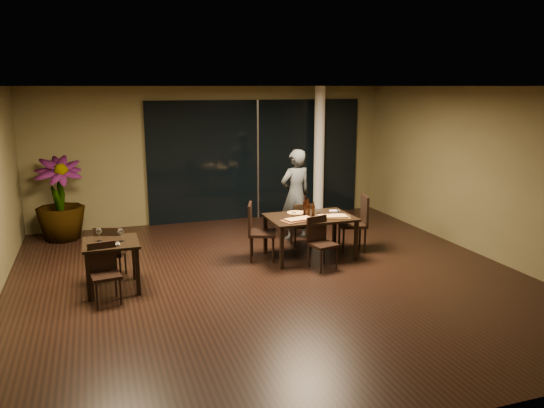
{
  "coord_description": "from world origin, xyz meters",
  "views": [
    {
      "loc": [
        -2.54,
        -7.59,
        3.0
      ],
      "look_at": [
        0.25,
        0.69,
        1.05
      ],
      "focal_mm": 35.0,
      "sensor_mm": 36.0,
      "label": 1
    }
  ],
  "objects_px": {
    "chair_side_near": "(104,269)",
    "bottle_a": "(308,207)",
    "chair_main_near": "(320,239)",
    "diner": "(296,195)",
    "potted_plant": "(60,199)",
    "chair_main_left": "(257,228)",
    "chair_main_far": "(302,222)",
    "main_table": "(310,220)",
    "bottle_c": "(305,205)",
    "side_table": "(111,250)",
    "bottle_b": "(313,209)",
    "chair_main_right": "(357,220)",
    "chair_side_far": "(110,250)"
  },
  "relations": [
    {
      "from": "chair_side_near",
      "to": "bottle_a",
      "type": "bearing_deg",
      "value": 6.2
    },
    {
      "from": "chair_side_near",
      "to": "chair_main_near",
      "type": "bearing_deg",
      "value": -2.91
    },
    {
      "from": "diner",
      "to": "potted_plant",
      "type": "relative_size",
      "value": 1.09
    },
    {
      "from": "chair_main_left",
      "to": "chair_side_near",
      "type": "xyz_separation_m",
      "value": [
        -2.59,
        -1.08,
        -0.09
      ]
    },
    {
      "from": "bottle_a",
      "to": "chair_main_far",
      "type": "bearing_deg",
      "value": 76.25
    },
    {
      "from": "main_table",
      "to": "chair_main_far",
      "type": "relative_size",
      "value": 1.77
    },
    {
      "from": "chair_side_near",
      "to": "chair_main_left",
      "type": "bearing_deg",
      "value": 13.93
    },
    {
      "from": "chair_main_near",
      "to": "chair_main_left",
      "type": "distance_m",
      "value": 1.15
    },
    {
      "from": "diner",
      "to": "bottle_c",
      "type": "bearing_deg",
      "value": 66.41
    },
    {
      "from": "chair_main_near",
      "to": "bottle_c",
      "type": "bearing_deg",
      "value": 75.56
    },
    {
      "from": "bottle_a",
      "to": "main_table",
      "type": "bearing_deg",
      "value": -24.83
    },
    {
      "from": "side_table",
      "to": "bottle_a",
      "type": "xyz_separation_m",
      "value": [
        3.36,
        0.52,
        0.29
      ]
    },
    {
      "from": "side_table",
      "to": "bottle_b",
      "type": "xyz_separation_m",
      "value": [
        3.45,
        0.49,
        0.26
      ]
    },
    {
      "from": "bottle_b",
      "to": "bottle_c",
      "type": "xyz_separation_m",
      "value": [
        -0.09,
        0.15,
        0.04
      ]
    },
    {
      "from": "potted_plant",
      "to": "side_table",
      "type": "bearing_deg",
      "value": -74.69
    },
    {
      "from": "side_table",
      "to": "bottle_a",
      "type": "bearing_deg",
      "value": 8.75
    },
    {
      "from": "chair_main_left",
      "to": "bottle_b",
      "type": "xyz_separation_m",
      "value": [
        0.98,
        -0.18,
        0.32
      ]
    },
    {
      "from": "chair_main_left",
      "to": "chair_main_right",
      "type": "height_order",
      "value": "chair_main_right"
    },
    {
      "from": "chair_main_left",
      "to": "potted_plant",
      "type": "relative_size",
      "value": 0.61
    },
    {
      "from": "side_table",
      "to": "bottle_b",
      "type": "distance_m",
      "value": 3.5
    },
    {
      "from": "bottle_c",
      "to": "main_table",
      "type": "bearing_deg",
      "value": -75.46
    },
    {
      "from": "chair_side_near",
      "to": "potted_plant",
      "type": "relative_size",
      "value": 0.51
    },
    {
      "from": "potted_plant",
      "to": "chair_main_far",
      "type": "bearing_deg",
      "value": -24.14
    },
    {
      "from": "chair_main_right",
      "to": "diner",
      "type": "xyz_separation_m",
      "value": [
        -0.81,
        1.08,
        0.32
      ]
    },
    {
      "from": "side_table",
      "to": "chair_main_right",
      "type": "height_order",
      "value": "chair_main_right"
    },
    {
      "from": "side_table",
      "to": "chair_main_right",
      "type": "distance_m",
      "value": 4.43
    },
    {
      "from": "diner",
      "to": "bottle_c",
      "type": "relative_size",
      "value": 5.27
    },
    {
      "from": "chair_main_far",
      "to": "chair_main_left",
      "type": "bearing_deg",
      "value": 30.76
    },
    {
      "from": "main_table",
      "to": "bottle_b",
      "type": "relative_size",
      "value": 5.66
    },
    {
      "from": "chair_side_far",
      "to": "diner",
      "type": "height_order",
      "value": "diner"
    },
    {
      "from": "chair_side_near",
      "to": "diner",
      "type": "distance_m",
      "value": 4.26
    },
    {
      "from": "chair_main_left",
      "to": "chair_side_far",
      "type": "distance_m",
      "value": 2.49
    },
    {
      "from": "bottle_a",
      "to": "bottle_c",
      "type": "xyz_separation_m",
      "value": [
        0.0,
        0.13,
        0.01
      ]
    },
    {
      "from": "chair_side_far",
      "to": "bottle_b",
      "type": "height_order",
      "value": "bottle_b"
    },
    {
      "from": "chair_main_far",
      "to": "chair_main_near",
      "type": "height_order",
      "value": "chair_main_near"
    },
    {
      "from": "chair_main_left",
      "to": "chair_main_near",
      "type": "bearing_deg",
      "value": -109.54
    },
    {
      "from": "chair_main_right",
      "to": "potted_plant",
      "type": "height_order",
      "value": "potted_plant"
    },
    {
      "from": "main_table",
      "to": "chair_side_far",
      "type": "distance_m",
      "value": 3.42
    },
    {
      "from": "bottle_c",
      "to": "chair_main_near",
      "type": "bearing_deg",
      "value": -90.61
    },
    {
      "from": "main_table",
      "to": "chair_side_far",
      "type": "bearing_deg",
      "value": -179.24
    },
    {
      "from": "chair_main_near",
      "to": "chair_side_far",
      "type": "bearing_deg",
      "value": 157.54
    },
    {
      "from": "chair_main_right",
      "to": "bottle_c",
      "type": "distance_m",
      "value": 1.08
    },
    {
      "from": "main_table",
      "to": "chair_main_right",
      "type": "distance_m",
      "value": 1.0
    },
    {
      "from": "chair_main_far",
      "to": "chair_side_near",
      "type": "bearing_deg",
      "value": 29.54
    },
    {
      "from": "bottle_b",
      "to": "chair_side_near",
      "type": "bearing_deg",
      "value": -165.79
    },
    {
      "from": "chair_side_far",
      "to": "potted_plant",
      "type": "distance_m",
      "value": 2.79
    },
    {
      "from": "chair_main_near",
      "to": "bottle_b",
      "type": "xyz_separation_m",
      "value": [
        0.1,
        0.55,
        0.4
      ]
    },
    {
      "from": "main_table",
      "to": "chair_main_right",
      "type": "relative_size",
      "value": 1.44
    },
    {
      "from": "chair_main_near",
      "to": "chair_side_far",
      "type": "height_order",
      "value": "chair_side_far"
    },
    {
      "from": "chair_main_left",
      "to": "bottle_c",
      "type": "xyz_separation_m",
      "value": [
        0.89,
        -0.02,
        0.36
      ]
    }
  ]
}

